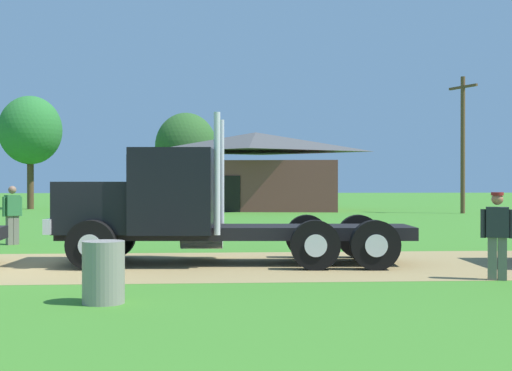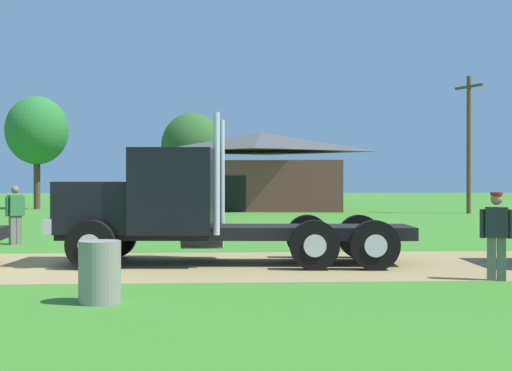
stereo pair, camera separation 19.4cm
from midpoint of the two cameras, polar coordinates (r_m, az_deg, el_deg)
name	(u,v)px [view 2 (the right image)]	position (r m, az deg, el deg)	size (l,w,h in m)	color
ground_plane	(58,266)	(16.13, -15.24, -6.26)	(200.00, 200.00, 0.00)	#3E7E27
dirt_track	(58,266)	(16.13, -15.24, -6.24)	(120.00, 5.54, 0.01)	#9B8452
truck_foreground_white	(180,209)	(16.12, -5.73, -1.87)	(8.06, 3.14, 3.31)	black
visitor_walking_mid	(496,233)	(14.05, 19.06, -3.61)	(0.57, 0.38, 1.64)	#2D2D33
visitor_far_side	(15,213)	(21.99, -18.47, -2.10)	(0.48, 0.45, 1.72)	#33723F
steel_barrel	(100,272)	(11.11, -11.90, -6.78)	(0.64, 0.64, 0.94)	gray
shed_building	(261,172)	(46.45, 0.54, 1.07)	(11.87, 9.12, 5.06)	brown
utility_pole_near	(469,141)	(42.99, 16.79, 3.46)	(0.99, 2.08, 7.93)	brown
tree_mid	(37,131)	(50.13, -17.02, 4.21)	(4.16, 4.16, 7.58)	#513823
tree_right	(192,147)	(52.62, -5.04, 3.09)	(4.53, 4.53, 6.90)	#513823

